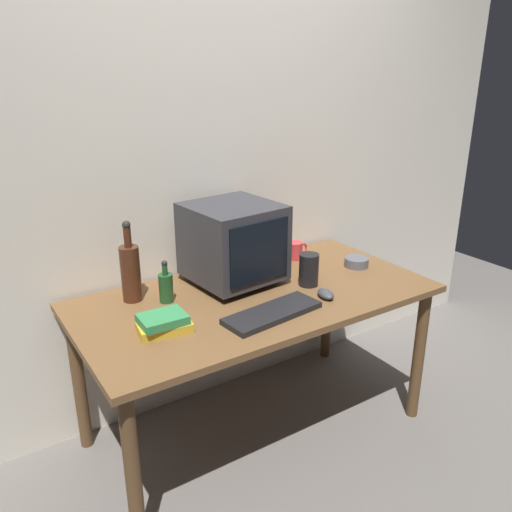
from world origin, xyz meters
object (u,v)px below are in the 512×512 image
object	(u,v)px
mug	(295,250)
keyboard	(272,313)
computer_mouse	(326,294)
bottle_short	(166,286)
cd_spindle	(356,262)
crt_monitor	(233,243)
bottle_tall	(130,271)
book_stack	(164,323)
metal_canister	(309,270)

from	to	relation	value
mug	keyboard	bearing A→B (deg)	-135.01
computer_mouse	mug	world-z (taller)	mug
keyboard	mug	world-z (taller)	mug
bottle_short	cd_spindle	distance (m)	0.98
crt_monitor	keyboard	bearing A→B (deg)	-97.11
cd_spindle	computer_mouse	bearing A→B (deg)	-151.43
computer_mouse	bottle_tall	distance (m)	0.84
bottle_tall	computer_mouse	bearing A→B (deg)	-31.61
mug	cd_spindle	bearing A→B (deg)	-53.28
keyboard	bottle_tall	bearing A→B (deg)	126.40
keyboard	cd_spindle	size ratio (longest dim) A/B	3.50
keyboard	mug	size ratio (longest dim) A/B	3.50
keyboard	cd_spindle	xyz separation A→B (m)	(0.66, 0.22, 0.01)
cd_spindle	mug	bearing A→B (deg)	126.72
crt_monitor	mug	bearing A→B (deg)	11.66
book_stack	cd_spindle	size ratio (longest dim) A/B	1.79
crt_monitor	bottle_short	distance (m)	0.37
keyboard	bottle_short	world-z (taller)	bottle_short
computer_mouse	bottle_tall	xyz separation A→B (m)	(-0.71, 0.44, 0.12)
bottle_tall	book_stack	world-z (taller)	bottle_tall
cd_spindle	keyboard	bearing A→B (deg)	-161.89
crt_monitor	cd_spindle	world-z (taller)	crt_monitor
bottle_short	metal_canister	xyz separation A→B (m)	(0.62, -0.19, 0.01)
bottle_tall	metal_canister	bearing A→B (deg)	-21.23
metal_canister	computer_mouse	bearing A→B (deg)	-99.30
computer_mouse	bottle_short	distance (m)	0.69
keyboard	cd_spindle	bearing A→B (deg)	11.63
keyboard	metal_canister	size ratio (longest dim) A/B	2.80
book_stack	mug	xyz separation A→B (m)	(0.89, 0.35, 0.01)
computer_mouse	bottle_short	size ratio (longest dim) A/B	0.53
computer_mouse	cd_spindle	bearing A→B (deg)	40.71
bottle_tall	book_stack	xyz separation A→B (m)	(-0.00, -0.33, -0.10)
keyboard	computer_mouse	size ratio (longest dim) A/B	4.20
cd_spindle	crt_monitor	bearing A→B (deg)	164.73
bottle_tall	cd_spindle	distance (m)	1.11
mug	book_stack	bearing A→B (deg)	-158.35
bottle_short	mug	bearing A→B (deg)	8.52
crt_monitor	book_stack	distance (m)	0.56
bottle_tall	bottle_short	world-z (taller)	bottle_tall
bottle_tall	mug	distance (m)	0.90
crt_monitor	bottle_tall	size ratio (longest dim) A/B	1.18
computer_mouse	bottle_short	bearing A→B (deg)	162.15
keyboard	bottle_tall	xyz separation A→B (m)	(-0.42, 0.45, 0.12)
bottle_short	cd_spindle	bearing A→B (deg)	-8.22
cd_spindle	bottle_short	bearing A→B (deg)	171.78
bottle_tall	cd_spindle	xyz separation A→B (m)	(1.08, -0.23, -0.11)
keyboard	book_stack	size ratio (longest dim) A/B	1.95
bottle_short	metal_canister	size ratio (longest dim) A/B	1.25
crt_monitor	mug	xyz separation A→B (m)	(0.43, 0.09, -0.15)
crt_monitor	computer_mouse	world-z (taller)	crt_monitor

